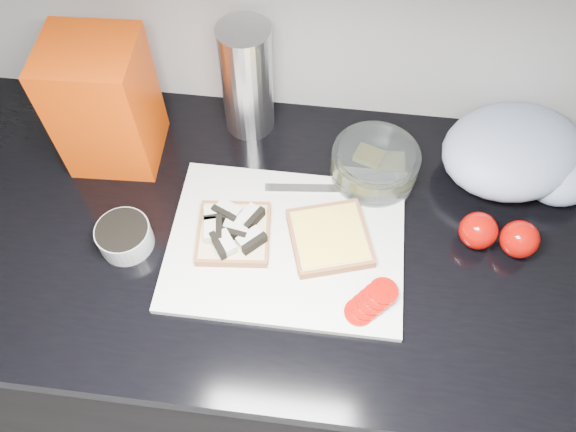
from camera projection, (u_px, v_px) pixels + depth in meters
The scene contains 14 objects.
base_cabinet at pixel (316, 331), 1.38m from camera, with size 3.50×0.60×0.86m, color black.
countertop at pixel (326, 239), 1.00m from camera, with size 3.50×0.64×0.04m, color black.
cutting_board at pixel (286, 244), 0.96m from camera, with size 0.40×0.30×0.01m, color silver.
bread_left at pixel (233, 231), 0.96m from camera, with size 0.14×0.14×0.04m.
bread_right at pixel (330, 238), 0.95m from camera, with size 0.17×0.17×0.02m.
tomato_slices at pixel (371, 302), 0.89m from camera, with size 0.10×0.09×0.02m.
knife at pixel (345, 188), 1.02m from camera, with size 0.23×0.04×0.01m.
seed_tub at pixel (124, 236), 0.95m from camera, with size 0.09×0.09×0.05m.
tub_lid at pixel (212, 193), 1.03m from camera, with size 0.10×0.10×0.01m, color white.
glass_bowl at pixel (374, 166), 1.02m from camera, with size 0.16×0.16×0.07m.
bread_bag at pixel (105, 104), 0.98m from camera, with size 0.16×0.15×0.25m, color red.
steel_canister at pixel (247, 80), 1.03m from camera, with size 0.10×0.10×0.23m, color #B6B6BB.
grocery_bag at pixel (519, 155), 1.01m from camera, with size 0.33×0.30×0.12m.
whole_tomatoes at pixel (499, 235), 0.94m from camera, with size 0.13×0.07×0.06m.
Camera 1 is at (-0.01, 0.69, 1.74)m, focal length 35.00 mm.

